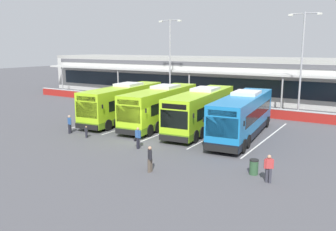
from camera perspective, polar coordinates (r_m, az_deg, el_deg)
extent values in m
plane|color=#4C4C51|center=(28.68, -3.86, -4.04)|extent=(200.00, 200.00, 0.00)
cube|color=#B7B7B2|center=(52.30, 13.53, 5.62)|extent=(70.00, 10.00, 5.50)
cube|color=#19232D|center=(47.62, 11.61, 4.64)|extent=(66.00, 0.08, 2.20)
cube|color=#4C4C51|center=(47.38, 11.74, 8.06)|extent=(68.00, 0.08, 0.60)
cube|color=beige|center=(46.06, 11.07, 6.82)|extent=(67.00, 3.00, 0.24)
cube|color=gray|center=(52.11, 13.68, 8.90)|extent=(70.00, 10.00, 0.50)
cylinder|color=#999999|center=(63.21, -16.90, 5.75)|extent=(0.20, 0.20, 4.20)
cylinder|color=#999999|center=(54.60, -8.15, 5.35)|extent=(0.20, 0.20, 4.20)
cylinder|color=#999999|center=(47.70, 3.45, 4.62)|extent=(0.20, 0.20, 4.20)
cylinder|color=#999999|center=(43.33, 18.10, 3.43)|extent=(0.20, 0.20, 4.20)
cube|color=maroon|center=(40.98, 7.92, 1.20)|extent=(60.00, 0.36, 1.00)
cube|color=#B2B2B2|center=(40.89, 7.94, 1.95)|extent=(60.00, 0.40, 0.10)
cube|color=#9ED11E|center=(36.32, -7.25, 2.19)|extent=(3.72, 12.19, 3.19)
cube|color=#598419|center=(36.54, -7.20, 0.15)|extent=(3.75, 12.22, 0.56)
cube|color=black|center=(36.61, -6.92, 2.66)|extent=(3.52, 9.81, 0.96)
cube|color=black|center=(31.55, -13.14, 0.90)|extent=(2.31, 0.33, 1.40)
cube|color=black|center=(31.38, -13.24, 2.69)|extent=(2.05, 0.28, 0.40)
cube|color=silver|center=(36.93, -6.47, 5.07)|extent=(2.32, 2.99, 0.28)
cube|color=black|center=(31.76, -13.15, -1.80)|extent=(2.45, 0.40, 0.44)
cube|color=black|center=(30.88, -10.66, 1.44)|extent=(0.09, 0.13, 0.36)
cube|color=black|center=(32.67, -14.78, 1.79)|extent=(0.09, 0.13, 0.36)
cylinder|color=black|center=(39.85, -2.16, 1.04)|extent=(0.42, 1.07, 1.04)
cylinder|color=black|center=(41.01, -5.11, 1.30)|extent=(0.42, 1.07, 1.04)
cylinder|color=black|center=(33.30, -8.46, -1.08)|extent=(0.42, 1.07, 1.04)
cylinder|color=black|center=(34.68, -11.73, -0.71)|extent=(0.42, 1.07, 1.04)
cylinder|color=black|center=(32.18, -9.86, -1.55)|extent=(0.42, 1.07, 1.04)
cylinder|color=black|center=(33.61, -13.18, -1.14)|extent=(0.42, 1.07, 1.04)
cube|color=#9ED11E|center=(34.04, -1.14, 1.68)|extent=(3.72, 12.19, 3.19)
cube|color=#598419|center=(34.28, -1.13, -0.49)|extent=(3.75, 12.22, 0.56)
cube|color=black|center=(34.35, -0.84, 2.18)|extent=(3.52, 9.81, 0.96)
cube|color=black|center=(28.92, -6.48, 0.21)|extent=(2.31, 0.33, 1.40)
cube|color=black|center=(28.74, -6.54, 2.16)|extent=(2.05, 0.28, 0.40)
cube|color=silver|center=(34.69, -0.40, 4.75)|extent=(2.32, 2.99, 0.28)
cube|color=black|center=(29.15, -6.53, -2.72)|extent=(2.45, 0.40, 0.44)
cube|color=black|center=(28.41, -3.64, 0.78)|extent=(0.09, 0.13, 0.36)
cube|color=black|center=(29.93, -8.50, 1.21)|extent=(0.09, 0.13, 0.36)
cylinder|color=black|center=(37.91, 3.64, 0.51)|extent=(0.42, 1.07, 1.04)
cylinder|color=black|center=(38.86, 0.37, 0.79)|extent=(0.42, 1.07, 1.04)
cylinder|color=black|center=(30.98, -1.84, -1.88)|extent=(0.42, 1.07, 1.04)
cylinder|color=black|center=(32.13, -5.62, -1.46)|extent=(0.42, 1.07, 1.04)
cylinder|color=black|center=(29.78, -3.08, -2.43)|extent=(0.42, 1.07, 1.04)
cylinder|color=black|center=(30.98, -6.96, -1.96)|extent=(0.42, 1.07, 1.04)
cube|color=#9ED11E|center=(32.11, 5.47, 1.06)|extent=(3.72, 12.19, 3.19)
cube|color=#598419|center=(32.36, 5.43, -1.23)|extent=(3.75, 12.22, 0.56)
cube|color=black|center=(32.44, 5.72, 1.59)|extent=(3.52, 9.81, 0.96)
cube|color=black|center=(26.68, 1.01, -0.64)|extent=(2.31, 0.33, 1.40)
cube|color=black|center=(26.49, 1.01, 1.47)|extent=(2.05, 0.28, 0.40)
cube|color=silver|center=(32.79, 6.14, 4.32)|extent=(2.32, 2.99, 0.28)
cube|color=black|center=(26.93, 0.90, -3.81)|extent=(2.45, 0.40, 0.44)
cube|color=black|center=(26.37, 4.20, -0.04)|extent=(0.09, 0.13, 0.36)
cube|color=black|center=(27.55, -1.43, 0.47)|extent=(0.09, 0.13, 0.36)
cylinder|color=black|center=(36.30, 9.73, -0.11)|extent=(0.42, 1.07, 1.04)
cylinder|color=black|center=(37.02, 6.18, 0.21)|extent=(0.42, 1.07, 1.04)
cylinder|color=black|center=(29.05, 5.42, -2.81)|extent=(0.42, 1.07, 1.04)
cylinder|color=black|center=(29.94, 1.13, -2.34)|extent=(0.42, 1.07, 1.04)
cylinder|color=black|center=(27.78, 4.41, -3.44)|extent=(0.42, 1.07, 1.04)
cylinder|color=black|center=(28.71, -0.04, -2.93)|extent=(0.42, 1.07, 1.04)
cube|color=#1972B7|center=(29.95, 12.13, 0.13)|extent=(3.72, 12.19, 3.19)
cube|color=black|center=(30.22, 12.03, -2.32)|extent=(3.75, 12.22, 0.56)
cube|color=black|center=(30.29, 12.33, 0.71)|extent=(3.52, 9.81, 0.96)
cube|color=black|center=(24.29, 8.77, -1.95)|extent=(2.31, 0.33, 1.40)
cube|color=black|center=(24.08, 8.84, 0.37)|extent=(2.05, 0.28, 0.40)
cube|color=silver|center=(30.64, 12.71, 3.63)|extent=(2.32, 2.99, 0.28)
cube|color=black|center=(24.57, 8.59, -5.41)|extent=(2.45, 0.40, 0.44)
cube|color=black|center=(24.18, 12.34, -1.29)|extent=(0.09, 0.13, 0.36)
cube|color=black|center=(24.99, 5.85, -0.69)|extent=(0.09, 0.13, 0.36)
cylinder|color=black|center=(34.41, 15.81, -0.99)|extent=(0.42, 1.07, 1.04)
cylinder|color=black|center=(34.88, 11.95, -0.65)|extent=(0.42, 1.07, 1.04)
cylinder|color=black|center=(26.95, 12.84, -4.15)|extent=(0.42, 1.07, 1.04)
cylinder|color=black|center=(27.55, 7.99, -3.64)|extent=(0.42, 1.07, 1.04)
cylinder|color=black|center=(25.64, 12.13, -4.91)|extent=(0.42, 1.07, 1.04)
cylinder|color=black|center=(26.27, 7.05, -4.35)|extent=(0.42, 1.07, 1.04)
cube|color=silver|center=(38.33, -8.94, -0.27)|extent=(0.14, 13.00, 0.01)
cube|color=silver|center=(35.80, -3.80, -0.97)|extent=(0.14, 13.00, 0.01)
cube|color=silver|center=(33.60, 2.06, -1.76)|extent=(0.14, 13.00, 0.01)
cube|color=silver|center=(31.81, 8.67, -2.62)|extent=(0.14, 13.00, 0.01)
cube|color=silver|center=(30.49, 15.97, -3.53)|extent=(0.14, 13.00, 0.01)
cube|color=black|center=(26.43, -4.93, -4.43)|extent=(0.17, 0.20, 0.84)
cube|color=black|center=(26.24, -4.89, -4.55)|extent=(0.17, 0.20, 0.84)
cube|color=#2D5693|center=(26.15, -4.94, -3.01)|extent=(0.38, 0.28, 0.56)
cube|color=#2D5693|center=(26.32, -5.26, -2.99)|extent=(0.11, 0.12, 0.54)
cube|color=#2D5693|center=(26.00, -4.61, -3.16)|extent=(0.11, 0.12, 0.54)
sphere|color=tan|center=(26.06, -4.95, -2.18)|extent=(0.22, 0.22, 0.22)
cube|color=black|center=(26.50, -5.31, -3.93)|extent=(0.17, 0.30, 0.22)
cylinder|color=black|center=(26.45, -5.32, -3.55)|extent=(0.02, 0.02, 0.16)
cube|color=#4C4238|center=(21.53, -2.83, -8.06)|extent=(0.23, 0.22, 0.84)
cube|color=#4C4238|center=(21.37, -3.10, -8.21)|extent=(0.23, 0.22, 0.84)
cube|color=black|center=(21.23, -2.98, -6.35)|extent=(0.39, 0.40, 0.56)
cube|color=black|center=(21.45, -3.05, -6.25)|extent=(0.13, 0.13, 0.54)
cube|color=black|center=(21.03, -2.91, -6.60)|extent=(0.13, 0.13, 0.54)
sphere|color=tan|center=(21.12, -2.99, -5.34)|extent=(0.22, 0.22, 0.22)
cube|color=black|center=(30.16, -13.23, -3.05)|extent=(0.12, 0.13, 0.52)
cube|color=black|center=(30.05, -13.13, -3.09)|extent=(0.12, 0.13, 0.52)
cube|color=black|center=(30.00, -13.22, -2.27)|extent=(0.24, 0.19, 0.35)
cube|color=black|center=(30.07, -13.44, -2.28)|extent=(0.07, 0.08, 0.33)
cube|color=black|center=(29.94, -12.98, -2.32)|extent=(0.07, 0.08, 0.33)
sphere|color=tan|center=(29.95, -13.24, -1.82)|extent=(0.14, 0.14, 0.14)
cube|color=#33333D|center=(20.66, 15.80, -9.32)|extent=(0.21, 0.23, 0.84)
cube|color=#33333D|center=(20.59, 16.31, -9.42)|extent=(0.21, 0.23, 0.84)
cube|color=#B23838|center=(20.40, 16.16, -7.53)|extent=(0.40, 0.36, 0.56)
cube|color=#B23838|center=(20.36, 15.55, -7.62)|extent=(0.13, 0.13, 0.54)
cube|color=#B23838|center=(20.46, 16.76, -7.59)|extent=(0.13, 0.13, 0.54)
sphere|color=tan|center=(20.28, 16.22, -6.48)|extent=(0.22, 0.22, 0.22)
cube|color=black|center=(32.04, -15.68, -2.05)|extent=(0.20, 0.22, 0.84)
cube|color=black|center=(31.86, -15.80, -2.13)|extent=(0.20, 0.22, 0.84)
cube|color=#2D5693|center=(31.80, -15.81, -0.86)|extent=(0.40, 0.35, 0.56)
cube|color=#2D5693|center=(32.01, -15.92, -0.84)|extent=(0.12, 0.13, 0.54)
cube|color=#2D5693|center=(31.60, -15.69, -0.98)|extent=(0.12, 0.13, 0.54)
sphere|color=tan|center=(31.73, -15.85, -0.17)|extent=(0.22, 0.22, 0.22)
cylinder|color=#9E9EA3|center=(46.18, 0.32, 8.65)|extent=(0.20, 0.20, 11.00)
cylinder|color=#9E9EA3|center=(46.25, 0.33, 15.29)|extent=(2.80, 0.10, 0.10)
cube|color=silver|center=(46.99, -1.18, 15.10)|extent=(0.44, 0.28, 0.20)
cube|color=silver|center=(45.54, 1.89, 15.22)|extent=(0.44, 0.28, 0.20)
cylinder|color=#9E9EA3|center=(39.35, 20.94, 7.50)|extent=(0.20, 0.20, 11.00)
cylinder|color=#9E9EA3|center=(39.44, 21.50, 15.27)|extent=(2.80, 0.10, 0.10)
cube|color=silver|center=(39.72, 19.43, 15.22)|extent=(0.44, 0.28, 0.20)
cube|color=silver|center=(39.20, 23.56, 15.00)|extent=(0.44, 0.28, 0.20)
cylinder|color=#2D5133|center=(21.64, 13.85, -8.26)|extent=(0.52, 0.52, 0.85)
cylinder|color=black|center=(21.50, 13.90, -7.09)|extent=(0.54, 0.54, 0.08)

